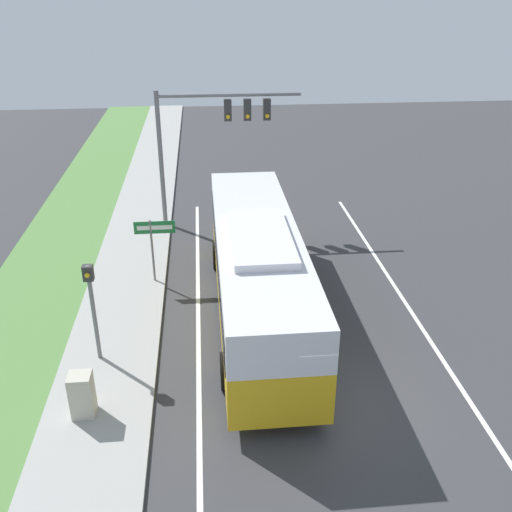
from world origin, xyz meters
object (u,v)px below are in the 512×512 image
at_px(street_sign, 154,238).
at_px(utility_cabinet, 82,395).
at_px(pedestrian_signal, 92,298).
at_px(bus, 257,266).
at_px(signal_gantry, 210,127).

relative_size(street_sign, utility_cabinet, 2.07).
relative_size(pedestrian_signal, utility_cabinet, 2.59).
distance_m(bus, utility_cabinet, 6.74).
height_order(pedestrian_signal, utility_cabinet, pedestrian_signal).
bearing_deg(street_sign, pedestrian_signal, -106.50).
distance_m(pedestrian_signal, utility_cabinet, 2.81).
bearing_deg(street_sign, utility_cabinet, -101.22).
bearing_deg(street_sign, bus, -37.12).
distance_m(street_sign, utility_cabinet, 7.35).
bearing_deg(signal_gantry, utility_cabinet, -105.88).
xyz_separation_m(bus, signal_gantry, (-1.24, 8.29, 2.55)).
bearing_deg(pedestrian_signal, utility_cabinet, -90.55).
bearing_deg(pedestrian_signal, street_sign, 73.50).
xyz_separation_m(bus, street_sign, (-3.47, 2.63, -0.05)).
bearing_deg(pedestrian_signal, bus, 23.05).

